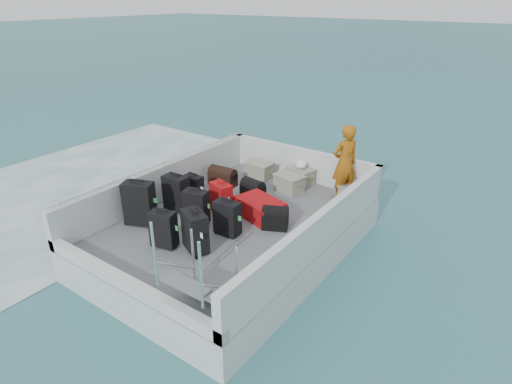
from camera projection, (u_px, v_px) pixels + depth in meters
ground at (235, 250)px, 8.04m from camera, size 160.00×160.00×0.00m
wake_foam at (82, 189)px, 10.57m from camera, size 10.00×10.00×0.00m
ferry_hull at (234, 236)px, 7.91m from camera, size 3.60×5.00×0.60m
deck at (234, 221)px, 7.78m from camera, size 3.30×4.70×0.02m
deck_fittings at (238, 215)px, 7.20m from camera, size 3.60×5.00×0.90m
suitcase_0 at (139, 204)px, 7.50m from camera, size 0.59×0.48×0.80m
suitcase_1 at (176, 194)px, 8.01m from camera, size 0.48×0.29×0.70m
suitcase_2 at (193, 189)px, 8.38m from camera, size 0.38×0.23×0.55m
suitcase_3 at (164, 230)px, 6.85m from camera, size 0.46×0.34×0.63m
suitcase_4 at (196, 208)px, 7.56m from camera, size 0.48×0.35×0.63m
suitcase_5 at (221, 198)px, 7.95m from camera, size 0.48×0.37×0.59m
suitcase_6 at (195, 232)px, 6.74m from camera, size 0.57×0.48×0.68m
suitcase_7 at (227, 218)px, 7.22m from camera, size 0.45×0.27×0.61m
suitcase_8 at (260, 208)px, 7.85m from camera, size 1.00×0.79×0.34m
duffel_0 at (223, 178)px, 9.18m from camera, size 0.61×0.34×0.32m
duffel_1 at (253, 191)px, 8.57m from camera, size 0.51×0.37×0.32m
duffel_2 at (275, 220)px, 7.48m from camera, size 0.53×0.47×0.32m
crate_0 at (259, 171)px, 9.54m from camera, size 0.56×0.38×0.33m
crate_1 at (289, 184)px, 8.89m from camera, size 0.62×0.49×0.33m
crate_2 at (301, 176)px, 9.27m from camera, size 0.60×0.49×0.31m
crate_3 at (353, 192)px, 8.50m from camera, size 0.63×0.52×0.33m
yellow_bag at (355, 196)px, 8.47m from camera, size 0.28×0.26×0.22m
white_bag at (301, 166)px, 9.17m from camera, size 0.24×0.24×0.18m
passenger at (345, 163)px, 8.29m from camera, size 0.60×0.67×1.54m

